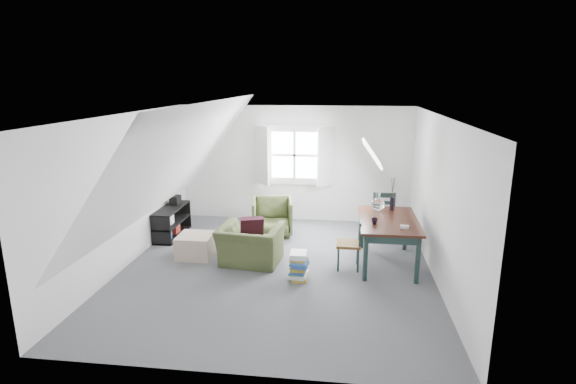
# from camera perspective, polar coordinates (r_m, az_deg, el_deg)

# --- Properties ---
(floor) EXTENTS (5.50, 5.50, 0.00)m
(floor) POSITION_cam_1_polar(r_m,az_deg,el_deg) (7.49, -1.48, -9.74)
(floor) COLOR #515156
(floor) RESTS_ON ground
(ceiling) EXTENTS (5.50, 5.50, 0.00)m
(ceiling) POSITION_cam_1_polar(r_m,az_deg,el_deg) (6.87, -1.62, 9.70)
(ceiling) COLOR white
(ceiling) RESTS_ON wall_back
(wall_back) EXTENTS (5.00, 0.00, 5.00)m
(wall_back) POSITION_cam_1_polar(r_m,az_deg,el_deg) (9.74, 0.85, 3.57)
(wall_back) COLOR silver
(wall_back) RESTS_ON ground
(wall_front) EXTENTS (5.00, 0.00, 5.00)m
(wall_front) POSITION_cam_1_polar(r_m,az_deg,el_deg) (4.52, -6.79, -9.11)
(wall_front) COLOR silver
(wall_front) RESTS_ON ground
(wall_left) EXTENTS (0.00, 5.50, 5.50)m
(wall_left) POSITION_cam_1_polar(r_m,az_deg,el_deg) (7.84, -19.92, 0.15)
(wall_left) COLOR silver
(wall_left) RESTS_ON ground
(wall_right) EXTENTS (0.00, 5.50, 5.50)m
(wall_right) POSITION_cam_1_polar(r_m,az_deg,el_deg) (7.16, 18.66, -1.02)
(wall_right) COLOR silver
(wall_right) RESTS_ON ground
(slope_left) EXTENTS (3.19, 5.50, 4.48)m
(slope_left) POSITION_cam_1_polar(r_m,az_deg,el_deg) (7.36, -13.63, 3.91)
(slope_left) COLOR white
(slope_left) RESTS_ON wall_left
(slope_right) EXTENTS (3.19, 5.50, 4.48)m
(slope_right) POSITION_cam_1_polar(r_m,az_deg,el_deg) (6.91, 11.26, 3.40)
(slope_right) COLOR white
(slope_right) RESTS_ON wall_right
(dormer_window) EXTENTS (1.71, 0.35, 1.30)m
(dormer_window) POSITION_cam_1_polar(r_m,az_deg,el_deg) (9.64, 0.81, 4.66)
(dormer_window) COLOR white
(dormer_window) RESTS_ON wall_back
(skylight) EXTENTS (0.35, 0.75, 0.47)m
(skylight) POSITION_cam_1_polar(r_m,az_deg,el_deg) (8.19, 10.63, 4.85)
(skylight) COLOR white
(skylight) RESTS_ON slope_right
(armchair_near) EXTENTS (1.09, 0.98, 0.66)m
(armchair_near) POSITION_cam_1_polar(r_m,az_deg,el_deg) (7.75, -4.75, -8.95)
(armchair_near) COLOR #3E4826
(armchair_near) RESTS_ON floor
(armchair_far) EXTENTS (0.89, 0.91, 0.73)m
(armchair_far) POSITION_cam_1_polar(r_m,az_deg,el_deg) (9.11, -1.98, -5.33)
(armchair_far) COLOR #3E4826
(armchair_far) RESTS_ON floor
(throw_pillow) EXTENTS (0.44, 0.34, 0.41)m
(throw_pillow) POSITION_cam_1_polar(r_m,az_deg,el_deg) (7.68, -4.61, -4.52)
(throw_pillow) COLOR #360E1C
(throw_pillow) RESTS_ON armchair_near
(ottoman) EXTENTS (0.60, 0.60, 0.40)m
(ottoman) POSITION_cam_1_polar(r_m,az_deg,el_deg) (8.08, -11.64, -6.69)
(ottoman) COLOR tan
(ottoman) RESTS_ON floor
(dining_table) EXTENTS (0.95, 1.58, 0.79)m
(dining_table) POSITION_cam_1_polar(r_m,az_deg,el_deg) (7.63, 12.61, -4.13)
(dining_table) COLOR black
(dining_table) RESTS_ON floor
(demijohn) EXTENTS (0.23, 0.23, 0.33)m
(demijohn) POSITION_cam_1_polar(r_m,az_deg,el_deg) (7.97, 11.33, -1.47)
(demijohn) COLOR silver
(demijohn) RESTS_ON dining_table
(vase_twigs) EXTENTS (0.08, 0.08, 0.59)m
(vase_twigs) POSITION_cam_1_polar(r_m,az_deg,el_deg) (8.09, 13.05, -1.35)
(vase_twigs) COLOR black
(vase_twigs) RESTS_ON dining_table
(cup) EXTENTS (0.12, 0.12, 0.10)m
(cup) POSITION_cam_1_polar(r_m,az_deg,el_deg) (7.29, 10.91, -4.03)
(cup) COLOR black
(cup) RESTS_ON dining_table
(paper_box) EXTENTS (0.14, 0.11, 0.04)m
(paper_box) POSITION_cam_1_polar(r_m,az_deg,el_deg) (7.19, 14.58, -4.31)
(paper_box) COLOR white
(paper_box) RESTS_ON dining_table
(dining_chair_far) EXTENTS (0.47, 0.47, 0.99)m
(dining_chair_far) POSITION_cam_1_polar(r_m,az_deg,el_deg) (8.79, 11.92, -2.80)
(dining_chair_far) COLOR brown
(dining_chair_far) RESTS_ON floor
(dining_chair_near) EXTENTS (0.39, 0.39, 0.83)m
(dining_chair_near) POSITION_cam_1_polar(r_m,az_deg,el_deg) (7.43, 7.95, -6.47)
(dining_chair_near) COLOR brown
(dining_chair_near) RESTS_ON floor
(media_shelf) EXTENTS (0.38, 1.14, 0.59)m
(media_shelf) POSITION_cam_1_polar(r_m,az_deg,el_deg) (9.18, -14.61, -3.90)
(media_shelf) COLOR black
(media_shelf) RESTS_ON floor
(electronics_box) EXTENTS (0.18, 0.24, 0.19)m
(electronics_box) POSITION_cam_1_polar(r_m,az_deg,el_deg) (9.33, -14.12, -1.02)
(electronics_box) COLOR black
(electronics_box) RESTS_ON media_shelf
(magazine_stack) EXTENTS (0.33, 0.39, 0.44)m
(magazine_stack) POSITION_cam_1_polar(r_m,az_deg,el_deg) (7.04, 1.38, -9.39)
(magazine_stack) COLOR #B29933
(magazine_stack) RESTS_ON floor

